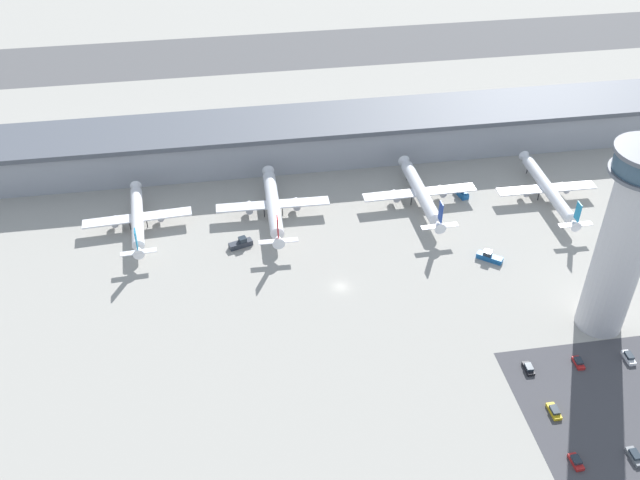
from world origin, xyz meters
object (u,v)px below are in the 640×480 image
at_px(service_truck_baggage, 489,257).
at_px(service_truck_catering, 461,192).
at_px(airplane_gate_alpha, 137,218).
at_px(airplane_gate_charlie, 421,192).
at_px(airplane_gate_bravo, 273,205).
at_px(car_silver_sedan, 529,368).
at_px(car_navy_sedan, 576,462).
at_px(control_tower, 626,236).
at_px(car_blue_compact, 578,362).
at_px(airplane_gate_delta, 548,189).
at_px(service_truck_fuel, 241,243).
at_px(car_green_van, 554,411).
at_px(car_grey_coupe, 635,456).
at_px(car_yellow_taxi, 629,357).

bearing_deg(service_truck_baggage, service_truck_catering, 85.73).
relative_size(airplane_gate_alpha, airplane_gate_charlie, 0.94).
height_order(airplane_gate_bravo, service_truck_baggage, airplane_gate_bravo).
relative_size(airplane_gate_alpha, car_silver_sedan, 8.62).
bearing_deg(airplane_gate_bravo, car_navy_sedan, -61.77).
relative_size(service_truck_catering, car_silver_sedan, 1.47).
height_order(control_tower, airplane_gate_charlie, control_tower).
distance_m(service_truck_baggage, car_blue_compact, 42.25).
distance_m(airplane_gate_bravo, car_navy_sedan, 111.96).
relative_size(airplane_gate_delta, service_truck_baggage, 5.82).
xyz_separation_m(service_truck_fuel, car_green_van, (64.78, -71.86, -0.46)).
bearing_deg(airplane_gate_alpha, car_blue_compact, -34.21).
relative_size(airplane_gate_charlie, car_blue_compact, 9.40).
bearing_deg(control_tower, car_grey_coupe, -105.85).
bearing_deg(airplane_gate_alpha, car_grey_coupe, -42.99).
bearing_deg(car_navy_sedan, car_grey_coupe, -3.00).
height_order(control_tower, airplane_gate_bravo, control_tower).
relative_size(service_truck_baggage, car_grey_coupe, 1.48).
relative_size(airplane_gate_bravo, airplane_gate_charlie, 1.01).
xyz_separation_m(airplane_gate_delta, car_blue_compact, (-20.81, -67.99, -3.68)).
bearing_deg(service_truck_catering, airplane_gate_bravo, -177.81).
xyz_separation_m(airplane_gate_alpha, airplane_gate_bravo, (40.64, 0.13, 0.35)).
distance_m(airplane_gate_bravo, service_truck_fuel, 17.69).
bearing_deg(control_tower, car_silver_sedan, -152.41).
height_order(service_truck_baggage, car_silver_sedan, service_truck_baggage).
height_order(airplane_gate_charlie, service_truck_baggage, airplane_gate_charlie).
height_order(airplane_gate_alpha, car_blue_compact, airplane_gate_alpha).
distance_m(airplane_gate_charlie, service_truck_catering, 15.24).
relative_size(control_tower, car_silver_sedan, 13.02).
height_order(airplane_gate_charlie, car_navy_sedan, airplane_gate_charlie).
relative_size(airplane_gate_bravo, service_truck_fuel, 5.49).
relative_size(airplane_gate_alpha, service_truck_catering, 5.85).
xyz_separation_m(car_yellow_taxi, car_blue_compact, (-12.67, 0.37, -0.09)).
bearing_deg(service_truck_fuel, service_truck_baggage, -14.06).
distance_m(service_truck_baggage, car_silver_sedan, 41.79).
bearing_deg(car_yellow_taxi, airplane_gate_alpha, 148.59).
height_order(service_truck_catering, car_silver_sedan, service_truck_catering).
bearing_deg(service_truck_baggage, car_silver_sedan, -96.98).
distance_m(service_truck_baggage, car_green_van, 54.71).
bearing_deg(car_blue_compact, control_tower, 48.25).
bearing_deg(car_blue_compact, car_grey_coupe, -90.06).
relative_size(airplane_gate_alpha, car_blue_compact, 8.79).
xyz_separation_m(airplane_gate_alpha, airplane_gate_delta, (127.17, -4.31, 0.19)).
xyz_separation_m(airplane_gate_delta, car_grey_coupe, (-20.84, -94.82, -3.68)).
relative_size(control_tower, airplane_gate_bravo, 1.39).
xyz_separation_m(car_blue_compact, car_navy_sedan, (-12.79, -26.15, 0.02)).
relative_size(car_navy_sedan, car_green_van, 0.90).
bearing_deg(airplane_gate_charlie, car_green_van, -84.81).
bearing_deg(service_truck_catering, car_grey_coupe, -87.21).
distance_m(airplane_gate_charlie, car_green_van, 85.17).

